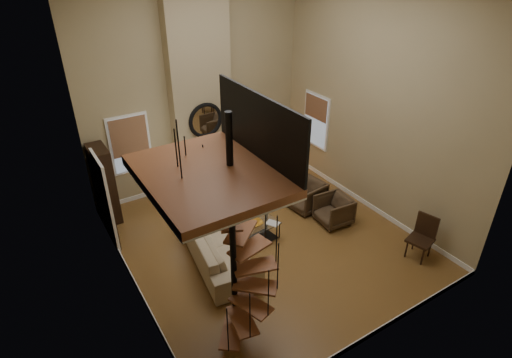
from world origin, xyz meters
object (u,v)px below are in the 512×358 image
hutch (104,184)px  floor_lamp (170,161)px  armchair_far (336,209)px  sofa (217,245)px  accent_lamp (250,162)px  coffee_table (256,232)px  side_chair (423,235)px  armchair_near (308,194)px

hutch → floor_lamp: bearing=-20.5°
armchair_far → floor_lamp: floor_lamp is taller
sofa → floor_lamp: 2.47m
sofa → floor_lamp: (-0.04, 2.25, 1.02)m
hutch → sofa: size_ratio=0.73×
accent_lamp → sofa: bearing=-131.2°
floor_lamp → coffee_table: bearing=-64.4°
side_chair → floor_lamp: bearing=130.8°
sofa → floor_lamp: size_ratio=1.52×
armchair_near → accent_lamp: size_ratio=1.53×
sofa → accent_lamp: bearing=-33.3°
armchair_far → sofa: bearing=-90.5°
armchair_near → sofa: bearing=-85.1°
sofa → floor_lamp: floor_lamp is taller
accent_lamp → side_chair: size_ratio=0.55×
sofa → armchair_far: size_ratio=3.37×
hutch → floor_lamp: hutch is taller
armchair_far → side_chair: (0.72, -1.90, 0.17)m
armchair_near → accent_lamp: armchair_near is taller
armchair_far → coffee_table: (-2.06, 0.34, -0.07)m
sofa → side_chair: (3.79, -2.19, 0.13)m
hutch → coffee_table: size_ratio=1.64×
armchair_far → floor_lamp: 4.15m
coffee_table → floor_lamp: floor_lamp is taller
armchair_far → side_chair: side_chair is taller
sofa → coffee_table: size_ratio=2.25×
armchair_near → armchair_far: (0.15, -0.91, 0.00)m
floor_lamp → side_chair: 5.93m
floor_lamp → sofa: bearing=-88.9°
sofa → armchair_far: bearing=-87.4°
sofa → armchair_far: sofa is taller
sofa → side_chair: side_chair is taller
accent_lamp → coffee_table: bearing=-119.2°
armchair_far → accent_lamp: armchair_far is taller
coffee_table → side_chair: bearing=-38.9°
sofa → side_chair: size_ratio=2.57×
side_chair → armchair_far: bearing=110.8°
armchair_far → coffee_table: bearing=-94.7°
accent_lamp → side_chair: bearing=-78.4°
hutch → armchair_far: 5.56m
armchair_near → accent_lamp: bearing=177.9°
armchair_near → side_chair: size_ratio=0.84×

